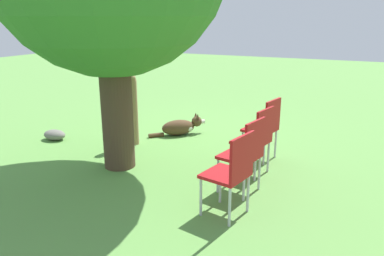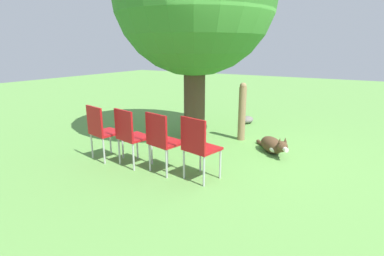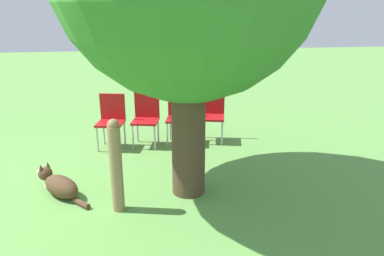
{
  "view_description": "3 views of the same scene",
  "coord_description": "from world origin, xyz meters",
  "views": [
    {
      "loc": [
        -2.86,
        5.11,
        2.06
      ],
      "look_at": [
        -0.7,
        0.54,
        0.56
      ],
      "focal_mm": 35.0,
      "sensor_mm": 36.0,
      "label": 1
    },
    {
      "loc": [
        -5.02,
        -2.09,
        1.84
      ],
      "look_at": [
        -0.78,
        0.47,
        0.51
      ],
      "focal_mm": 28.0,
      "sensor_mm": 36.0,
      "label": 2
    },
    {
      "loc": [
        4.72,
        0.49,
        2.46
      ],
      "look_at": [
        0.23,
        1.06,
        0.91
      ],
      "focal_mm": 35.0,
      "sensor_mm": 36.0,
      "label": 3
    }
  ],
  "objects": [
    {
      "name": "ground_plane",
      "position": [
        0.0,
        0.0,
        0.0
      ],
      "size": [
        30.0,
        30.0,
        0.0
      ],
      "primitive_type": "plane",
      "color": "#609947"
    },
    {
      "name": "dog",
      "position": [
        0.1,
        -0.71,
        0.15
      ],
      "size": [
        0.81,
        0.8,
        0.38
      ],
      "rotation": [
        0.0,
        0.0,
        3.92
      ],
      "color": "#513823",
      "rests_on": "ground_plane"
    },
    {
      "name": "fence_post",
      "position": [
        0.58,
        0.1,
        0.6
      ],
      "size": [
        0.15,
        0.15,
        1.18
      ],
      "color": "#937551",
      "rests_on": "ground_plane"
    },
    {
      "name": "red_chair_0",
      "position": [
        -1.58,
        -0.12,
        0.54
      ],
      "size": [
        0.5,
        0.52,
        0.93
      ],
      "rotation": [
        0.0,
        0.0,
        -0.21
      ],
      "color": "#B21419",
      "rests_on": "ground_plane"
    },
    {
      "name": "red_chair_1",
      "position": [
        -1.62,
        0.48,
        0.54
      ],
      "size": [
        0.5,
        0.52,
        0.93
      ],
      "rotation": [
        0.0,
        0.0,
        -0.21
      ],
      "color": "#B21419",
      "rests_on": "ground_plane"
    },
    {
      "name": "red_chair_2",
      "position": [
        -1.66,
        1.07,
        0.54
      ],
      "size": [
        0.5,
        0.52,
        0.93
      ],
      "rotation": [
        0.0,
        0.0,
        -0.21
      ],
      "color": "#B21419",
      "rests_on": "ground_plane"
    },
    {
      "name": "red_chair_3",
      "position": [
        -1.7,
        1.67,
        0.54
      ],
      "size": [
        0.5,
        0.52,
        0.93
      ],
      "rotation": [
        0.0,
        0.0,
        -0.21
      ],
      "color": "#B21419",
      "rests_on": "ground_plane"
    }
  ]
}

